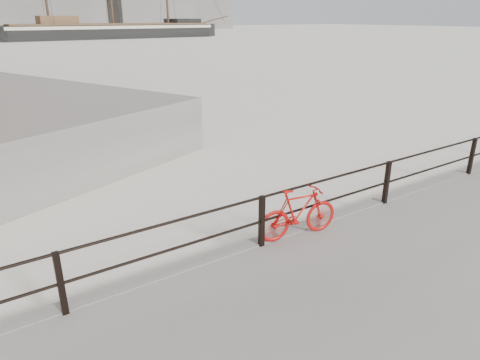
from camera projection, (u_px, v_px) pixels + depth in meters
ground at (377, 214)px, 10.03m from camera, size 400.00×400.00×0.00m
guardrail at (387, 183)px, 9.61m from camera, size 28.00×0.10×1.00m
bicycle at (298, 213)px, 8.12m from camera, size 1.69×0.52×1.01m
barque_black at (115, 38)px, 91.38m from camera, size 56.22×18.92×31.98m
industrial_west at (43, 0)px, 125.81m from camera, size 32.00×18.00×18.00m
industrial_east at (200, 9)px, 164.45m from camera, size 20.00×16.00×14.00m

